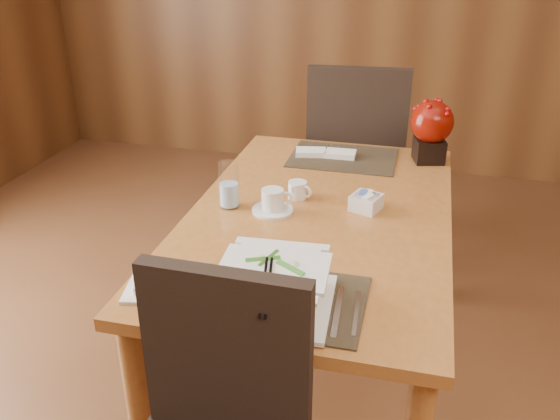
% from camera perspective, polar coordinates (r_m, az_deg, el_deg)
% --- Properties ---
extents(dining_table, '(0.90, 1.50, 0.75)m').
position_cam_1_polar(dining_table, '(2.13, 3.74, -2.62)').
color(dining_table, '#AC6A2F').
rests_on(dining_table, ground).
extents(placemat_near, '(0.45, 0.33, 0.01)m').
position_cam_1_polar(placemat_near, '(1.62, 0.15, -8.59)').
color(placemat_near, black).
rests_on(placemat_near, dining_table).
extents(placemat_far, '(0.45, 0.33, 0.01)m').
position_cam_1_polar(placemat_far, '(2.58, 6.09, 5.04)').
color(placemat_far, black).
rests_on(placemat_far, dining_table).
extents(soup_setting, '(0.32, 0.32, 0.12)m').
position_cam_1_polar(soup_setting, '(1.56, -0.62, -7.42)').
color(soup_setting, white).
rests_on(soup_setting, dining_table).
extents(coffee_cup, '(0.15, 0.15, 0.08)m').
position_cam_1_polar(coffee_cup, '(2.07, -0.72, 0.77)').
color(coffee_cup, white).
rests_on(coffee_cup, dining_table).
extents(water_glass, '(0.08, 0.08, 0.17)m').
position_cam_1_polar(water_glass, '(2.10, -4.94, 2.41)').
color(water_glass, white).
rests_on(water_glass, dining_table).
extents(creamer_jug, '(0.12, 0.12, 0.06)m').
position_cam_1_polar(creamer_jug, '(2.18, 1.69, 1.95)').
color(creamer_jug, white).
rests_on(creamer_jug, dining_table).
extents(sugar_caddy, '(0.12, 0.12, 0.06)m').
position_cam_1_polar(sugar_caddy, '(2.11, 8.26, 0.73)').
color(sugar_caddy, white).
rests_on(sugar_caddy, dining_table).
extents(berry_decor, '(0.18, 0.18, 0.26)m').
position_cam_1_polar(berry_decor, '(2.57, 14.37, 7.69)').
color(berry_decor, black).
rests_on(berry_decor, dining_table).
extents(napkins_far, '(0.27, 0.11, 0.02)m').
position_cam_1_polar(napkins_far, '(2.59, 4.61, 5.48)').
color(napkins_far, white).
rests_on(napkins_far, dining_table).
extents(bread_plate, '(0.18, 0.18, 0.01)m').
position_cam_1_polar(bread_plate, '(1.69, -12.04, -7.38)').
color(bread_plate, white).
rests_on(bread_plate, dining_table).
extents(far_chair, '(0.54, 0.54, 1.07)m').
position_cam_1_polar(far_chair, '(3.06, 7.31, 5.39)').
color(far_chair, black).
rests_on(far_chair, ground).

